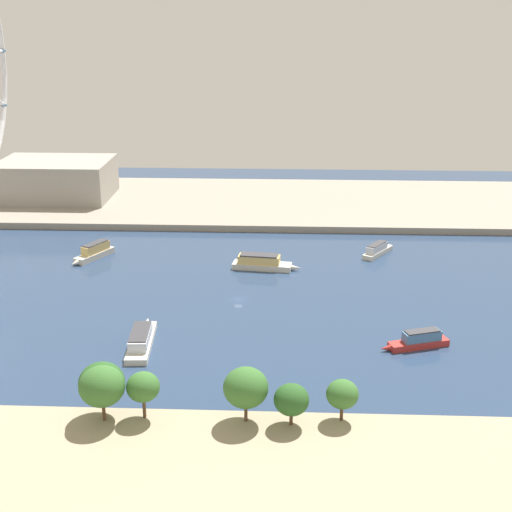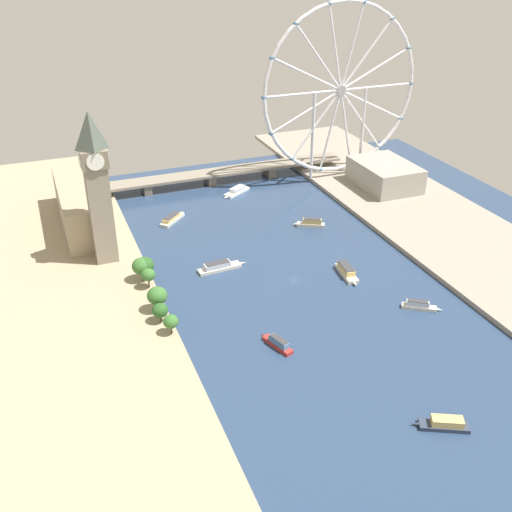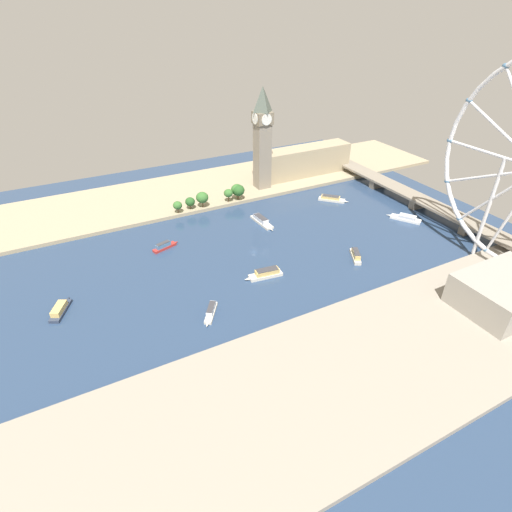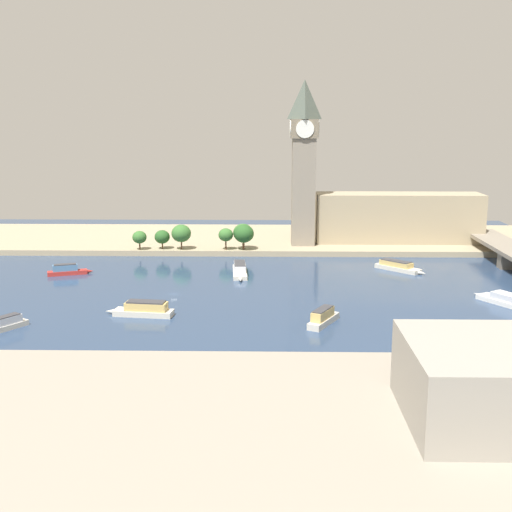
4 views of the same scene
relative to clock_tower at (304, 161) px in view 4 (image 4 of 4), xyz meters
name	(u,v)px [view 4 (image 4 of 4)]	position (x,y,z in m)	size (l,w,h in m)	color
ground_plane	(174,294)	(97.91, -59.24, -49.90)	(414.73, 414.73, 0.00)	navy
riverbank_left	(202,239)	(-24.46, -59.24, -48.40)	(90.00, 520.00, 3.00)	tan
riverbank_right	(102,422)	(220.27, -59.24, -48.40)	(90.00, 520.00, 3.00)	gray
clock_tower	(304,161)	(0.00, 0.00, 0.00)	(15.83, 15.83, 90.42)	gray
parliament_block	(398,218)	(-9.58, 55.15, -32.99)	(22.00, 94.31, 27.81)	tan
tree_row_embankment	(210,234)	(16.05, -50.92, -38.48)	(12.65, 65.71, 13.96)	#513823
tour_boat_1	(324,317)	(138.11, 0.71, -47.36)	(21.24, 13.49, 6.13)	beige
tour_boat_2	(506,300)	(111.20, 75.51, -48.07)	(26.24, 18.88, 4.57)	white
tour_boat_3	(240,270)	(60.87, -32.92, -47.74)	(31.08, 8.10, 5.29)	beige
tour_boat_4	(144,309)	(128.96, -66.14, -47.48)	(9.19, 26.44, 5.71)	beige
tour_boat_5	(67,270)	(63.69, -114.83, -47.77)	(9.88, 21.20, 5.23)	#B22D28
tour_boat_6	(3,325)	(147.46, -112.22, -47.86)	(19.53, 14.52, 4.94)	beige
tour_boat_7	(398,266)	(51.77, 43.98, -47.86)	(22.40, 22.24, 4.81)	beige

